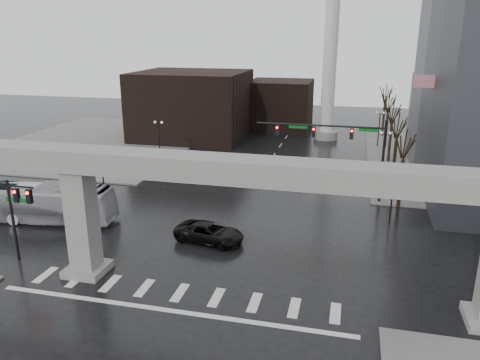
{
  "coord_description": "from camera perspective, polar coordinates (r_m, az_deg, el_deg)",
  "views": [
    {
      "loc": [
        9.73,
        -25.18,
        15.61
      ],
      "look_at": [
        1.52,
        8.82,
        4.5
      ],
      "focal_mm": 35.0,
      "sensor_mm": 36.0,
      "label": 1
    }
  ],
  "objects": [
    {
      "name": "lamp_left_1",
      "position": [
        59.29,
        -9.85,
        5.55
      ],
      "size": [
        1.22,
        0.32,
        5.11
      ],
      "color": "black",
      "rests_on": "ground"
    },
    {
      "name": "building_far_mid",
      "position": [
        78.93,
        4.94,
        9.1
      ],
      "size": [
        10.0,
        10.0,
        8.0
      ],
      "primitive_type": "cube",
      "color": "black",
      "rests_on": "ground"
    },
    {
      "name": "lamp_right_1",
      "position": [
        54.68,
        17.22,
        4.0
      ],
      "size": [
        1.22,
        0.32,
        5.11
      ],
      "color": "black",
      "rests_on": "ground"
    },
    {
      "name": "sidewalk_nw",
      "position": [
        72.53,
        -16.36,
        4.54
      ],
      "size": [
        28.0,
        36.0,
        0.15
      ],
      "primitive_type": "cube",
      "color": "slate",
      "rests_on": "ground"
    },
    {
      "name": "signal_left_pole",
      "position": [
        35.72,
        -25.47,
        -3.02
      ],
      "size": [
        2.3,
        0.3,
        6.0
      ],
      "color": "black",
      "rests_on": "ground"
    },
    {
      "name": "city_bus",
      "position": [
        43.26,
        -22.66,
        -2.6
      ],
      "size": [
        12.22,
        4.08,
        3.34
      ],
      "primitive_type": "imported",
      "rotation": [
        0.0,
        0.0,
        1.68
      ],
      "color": "#BABABF",
      "rests_on": "ground"
    },
    {
      "name": "tree_right_3",
      "position": [
        68.54,
        17.46,
        6.19
      ],
      "size": [
        1.11,
        1.66,
        8.02
      ],
      "color": "black",
      "rests_on": "ground"
    },
    {
      "name": "tree_right_0",
      "position": [
        45.32,
        19.07,
        0.19
      ],
      "size": [
        1.09,
        1.58,
        7.5
      ],
      "color": "black",
      "rests_on": "ground"
    },
    {
      "name": "building_far_left",
      "position": [
        72.03,
        -5.89,
        9.06
      ],
      "size": [
        16.0,
        14.0,
        10.0
      ],
      "primitive_type": "cube",
      "color": "black",
      "rests_on": "ground"
    },
    {
      "name": "smokestack",
      "position": [
        71.31,
        10.97,
        15.5
      ],
      "size": [
        3.6,
        3.6,
        30.0
      ],
      "color": "silver",
      "rests_on": "ground"
    },
    {
      "name": "elevated_guideway",
      "position": [
        27.96,
        -4.75,
        -0.64
      ],
      "size": [
        48.0,
        2.6,
        8.7
      ],
      "color": "gray",
      "rests_on": "ground"
    },
    {
      "name": "tree_right_1",
      "position": [
        52.98,
        18.38,
        2.77
      ],
      "size": [
        1.09,
        1.61,
        7.67
      ],
      "color": "black",
      "rests_on": "ground"
    },
    {
      "name": "flagpole_assembly",
      "position": [
        48.19,
        20.15,
        6.9
      ],
      "size": [
        2.06,
        0.12,
        12.0
      ],
      "color": "silver",
      "rests_on": "ground"
    },
    {
      "name": "lamp_right_2",
      "position": [
        68.37,
        16.63,
        6.66
      ],
      "size": [
        1.22,
        0.32,
        5.11
      ],
      "color": "black",
      "rests_on": "ground"
    },
    {
      "name": "signal_mast_arm",
      "position": [
        45.06,
        12.35,
        4.67
      ],
      "size": [
        12.12,
        0.43,
        8.0
      ],
      "color": "black",
      "rests_on": "ground"
    },
    {
      "name": "lamp_left_2",
      "position": [
        72.11,
        -5.47,
        7.85
      ],
      "size": [
        1.22,
        0.32,
        5.11
      ],
      "color": "black",
      "rests_on": "ground"
    },
    {
      "name": "tree_right_2",
      "position": [
        60.73,
        17.86,
        4.7
      ],
      "size": [
        1.1,
        1.63,
        7.85
      ],
      "color": "black",
      "rests_on": "ground"
    },
    {
      "name": "pickup_truck",
      "position": [
        36.51,
        -3.75,
        -6.43
      ],
      "size": [
        5.8,
        3.43,
        1.51
      ],
      "primitive_type": "imported",
      "rotation": [
        0.0,
        0.0,
        1.39
      ],
      "color": "black",
      "rests_on": "ground"
    },
    {
      "name": "ground",
      "position": [
        31.18,
        -6.69,
        -12.55
      ],
      "size": [
        160.0,
        160.0,
        0.0
      ],
      "primitive_type": "plane",
      "color": "black",
      "rests_on": "ground"
    },
    {
      "name": "lamp_right_0",
      "position": [
        41.19,
        18.2,
        -0.43
      ],
      "size": [
        1.22,
        0.32,
        5.11
      ],
      "color": "black",
      "rests_on": "ground"
    },
    {
      "name": "lamp_left_0",
      "position": [
        47.14,
        -16.5,
        1.96
      ],
      "size": [
        1.22,
        0.32,
        5.11
      ],
      "color": "black",
      "rests_on": "ground"
    },
    {
      "name": "tree_right_4",
      "position": [
        76.39,
        17.13,
        7.38
      ],
      "size": [
        1.12,
        1.69,
        8.19
      ],
      "color": "black",
      "rests_on": "ground"
    }
  ]
}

